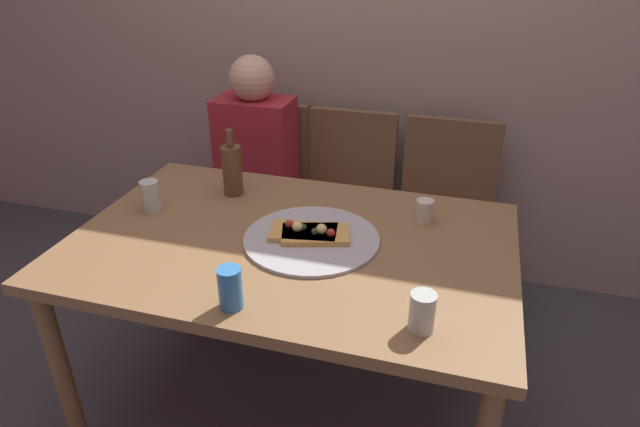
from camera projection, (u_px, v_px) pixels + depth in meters
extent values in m
plane|color=#424247|center=(295.00, 404.00, 2.16)|extent=(8.00, 8.00, 0.00)
cube|color=gray|center=(370.00, 16.00, 2.56)|extent=(6.00, 0.10, 2.60)
cube|color=olive|center=(291.00, 245.00, 1.82)|extent=(1.45, 0.95, 0.04)
cylinder|color=olive|center=(63.00, 376.00, 1.80)|extent=(0.06, 0.06, 0.72)
cylinder|color=olive|center=(185.00, 249.00, 2.51)|extent=(0.06, 0.06, 0.72)
cylinder|color=olive|center=(484.00, 298.00, 2.18)|extent=(0.06, 0.06, 0.72)
cylinder|color=#ADADB2|center=(312.00, 239.00, 1.80)|extent=(0.45, 0.45, 0.01)
cube|color=tan|center=(315.00, 234.00, 1.79)|extent=(0.25, 0.19, 0.02)
sphere|color=#EAD184|center=(321.00, 229.00, 1.79)|extent=(0.04, 0.04, 0.04)
sphere|color=#2D381E|center=(303.00, 227.00, 1.80)|extent=(0.02, 0.02, 0.02)
sphere|color=#B22D23|center=(331.00, 233.00, 1.77)|extent=(0.03, 0.03, 0.03)
cube|color=tan|center=(303.00, 232.00, 1.81)|extent=(0.24, 0.17, 0.02)
sphere|color=#EAD184|center=(297.00, 227.00, 1.80)|extent=(0.04, 0.04, 0.04)
sphere|color=#2D381E|center=(315.00, 232.00, 1.78)|extent=(0.02, 0.02, 0.02)
sphere|color=#B22D23|center=(289.00, 224.00, 1.82)|extent=(0.03, 0.03, 0.03)
cylinder|color=brown|center=(232.00, 171.00, 2.07)|extent=(0.08, 0.08, 0.19)
cylinder|color=brown|center=(230.00, 138.00, 2.01)|extent=(0.03, 0.03, 0.07)
cylinder|color=#B7C6BC|center=(422.00, 312.00, 1.38)|extent=(0.07, 0.07, 0.11)
cylinder|color=beige|center=(424.00, 211.00, 1.90)|extent=(0.06, 0.06, 0.08)
cylinder|color=#B7C6BC|center=(150.00, 196.00, 1.97)|extent=(0.07, 0.07, 0.11)
cylinder|color=#337AC1|center=(230.00, 288.00, 1.46)|extent=(0.07, 0.07, 0.12)
cube|color=brown|center=(257.00, 201.00, 2.74)|extent=(0.44, 0.44, 0.05)
cube|color=brown|center=(270.00, 146.00, 2.80)|extent=(0.44, 0.04, 0.45)
cylinder|color=brown|center=(282.00, 267.00, 2.64)|extent=(0.04, 0.04, 0.42)
cylinder|color=brown|center=(210.00, 255.00, 2.74)|extent=(0.04, 0.04, 0.42)
cylinder|color=brown|center=(305.00, 230.00, 2.96)|extent=(0.04, 0.04, 0.42)
cylinder|color=brown|center=(241.00, 221.00, 3.06)|extent=(0.04, 0.04, 0.42)
cube|color=brown|center=(340.00, 213.00, 2.63)|extent=(0.44, 0.44, 0.05)
cube|color=brown|center=(351.00, 154.00, 2.70)|extent=(0.44, 0.04, 0.45)
cylinder|color=brown|center=(369.00, 281.00, 2.53)|extent=(0.04, 0.04, 0.42)
cylinder|color=brown|center=(292.00, 269.00, 2.63)|extent=(0.04, 0.04, 0.42)
cylinder|color=brown|center=(384.00, 241.00, 2.86)|extent=(0.04, 0.04, 0.42)
cylinder|color=brown|center=(314.00, 231.00, 2.95)|extent=(0.04, 0.04, 0.42)
cube|color=brown|center=(442.00, 226.00, 2.51)|extent=(0.44, 0.44, 0.05)
cube|color=brown|center=(450.00, 165.00, 2.58)|extent=(0.44, 0.04, 0.45)
cylinder|color=brown|center=(476.00, 299.00, 2.42)|extent=(0.04, 0.04, 0.42)
cylinder|color=brown|center=(391.00, 285.00, 2.51)|extent=(0.04, 0.04, 0.42)
cylinder|color=brown|center=(478.00, 255.00, 2.74)|extent=(0.04, 0.04, 0.42)
cylinder|color=brown|center=(403.00, 244.00, 2.83)|extent=(0.04, 0.04, 0.42)
cube|color=maroon|center=(256.00, 152.00, 2.63)|extent=(0.36, 0.22, 0.52)
sphere|color=tan|center=(252.00, 78.00, 2.47)|extent=(0.21, 0.21, 0.21)
cylinder|color=#3F0E12|center=(259.00, 220.00, 2.57)|extent=(0.12, 0.40, 0.12)
cylinder|color=#3F0E12|center=(228.00, 216.00, 2.61)|extent=(0.12, 0.40, 0.12)
cylinder|color=#3F0E12|center=(245.00, 283.00, 2.50)|extent=(0.11, 0.11, 0.45)
cylinder|color=#3F0E12|center=(213.00, 277.00, 2.54)|extent=(0.11, 0.11, 0.45)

